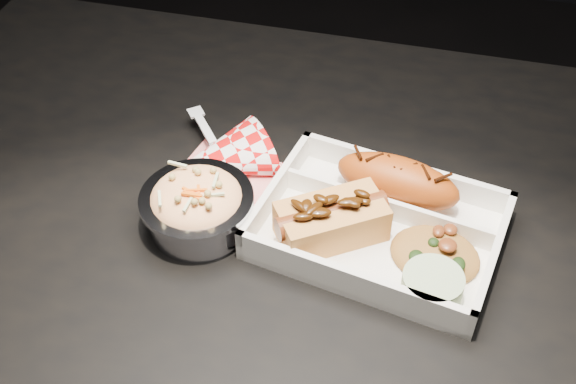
{
  "coord_description": "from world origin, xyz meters",
  "views": [
    {
      "loc": [
        0.08,
        -0.51,
        1.33
      ],
      "look_at": [
        -0.05,
        0.0,
        0.81
      ],
      "focal_mm": 45.0,
      "sensor_mm": 36.0,
      "label": 1
    }
  ],
  "objects_px": {
    "fried_pastry": "(398,181)",
    "napkin_fork": "(221,158)",
    "dining_table": "(332,292)",
    "foil_coleslaw_cup": "(197,205)",
    "food_tray": "(379,229)",
    "hotdog": "(332,218)"
  },
  "relations": [
    {
      "from": "fried_pastry",
      "to": "foil_coleslaw_cup",
      "type": "bearing_deg",
      "value": -156.67
    },
    {
      "from": "fried_pastry",
      "to": "napkin_fork",
      "type": "distance_m",
      "value": 0.21
    },
    {
      "from": "hotdog",
      "to": "foil_coleslaw_cup",
      "type": "distance_m",
      "value": 0.14
    },
    {
      "from": "food_tray",
      "to": "foil_coleslaw_cup",
      "type": "relative_size",
      "value": 2.28
    },
    {
      "from": "dining_table",
      "to": "hotdog",
      "type": "bearing_deg",
      "value": -178.39
    },
    {
      "from": "food_tray",
      "to": "napkin_fork",
      "type": "relative_size",
      "value": 1.78
    },
    {
      "from": "foil_coleslaw_cup",
      "to": "dining_table",
      "type": "bearing_deg",
      "value": 5.68
    },
    {
      "from": "hotdog",
      "to": "fried_pastry",
      "type": "bearing_deg",
      "value": 16.8
    },
    {
      "from": "food_tray",
      "to": "napkin_fork",
      "type": "bearing_deg",
      "value": 173.29
    },
    {
      "from": "dining_table",
      "to": "food_tray",
      "type": "bearing_deg",
      "value": 22.75
    },
    {
      "from": "food_tray",
      "to": "foil_coleslaw_cup",
      "type": "distance_m",
      "value": 0.2
    },
    {
      "from": "dining_table",
      "to": "fried_pastry",
      "type": "height_order",
      "value": "fried_pastry"
    },
    {
      "from": "napkin_fork",
      "to": "foil_coleslaw_cup",
      "type": "bearing_deg",
      "value": -35.08
    },
    {
      "from": "dining_table",
      "to": "napkin_fork",
      "type": "height_order",
      "value": "napkin_fork"
    },
    {
      "from": "dining_table",
      "to": "foil_coleslaw_cup",
      "type": "distance_m",
      "value": 0.19
    },
    {
      "from": "fried_pastry",
      "to": "napkin_fork",
      "type": "height_order",
      "value": "napkin_fork"
    },
    {
      "from": "food_tray",
      "to": "hotdog",
      "type": "distance_m",
      "value": 0.06
    },
    {
      "from": "dining_table",
      "to": "foil_coleslaw_cup",
      "type": "bearing_deg",
      "value": -174.32
    },
    {
      "from": "dining_table",
      "to": "foil_coleslaw_cup",
      "type": "relative_size",
      "value": 9.85
    },
    {
      "from": "fried_pastry",
      "to": "dining_table",
      "type": "bearing_deg",
      "value": -126.25
    },
    {
      "from": "dining_table",
      "to": "fried_pastry",
      "type": "relative_size",
      "value": 8.57
    },
    {
      "from": "fried_pastry",
      "to": "foil_coleslaw_cup",
      "type": "height_order",
      "value": "foil_coleslaw_cup"
    }
  ]
}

